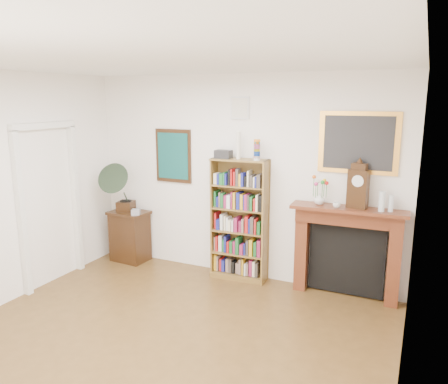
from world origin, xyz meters
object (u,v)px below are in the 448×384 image
(side_cabinet, at_px, (130,236))
(fireplace, at_px, (347,244))
(mantel_clock, at_px, (358,187))
(flower_vase, at_px, (319,199))
(bookshelf, at_px, (239,213))
(bottle_left, at_px, (382,202))
(gramophone, at_px, (119,184))
(cd_stack, at_px, (136,212))
(teacup, at_px, (337,205))
(bottle_right, at_px, (391,203))

(side_cabinet, distance_m, fireplace, 3.26)
(mantel_clock, relative_size, flower_vase, 3.87)
(bookshelf, distance_m, fireplace, 1.47)
(bookshelf, height_order, bottle_left, bookshelf)
(gramophone, distance_m, bottle_left, 3.71)
(cd_stack, relative_size, teacup, 1.33)
(cd_stack, xyz_separation_m, bottle_left, (3.42, 0.14, 0.47))
(gramophone, distance_m, bottle_right, 3.81)
(teacup, xyz_separation_m, bottle_right, (0.61, 0.08, 0.06))
(flower_vase, bearing_deg, gramophone, -176.75)
(bottle_left, bearing_deg, side_cabinet, -179.42)
(fireplace, height_order, flower_vase, flower_vase)
(fireplace, relative_size, gramophone, 1.84)
(fireplace, relative_size, bottle_left, 5.84)
(gramophone, xyz_separation_m, teacup, (3.20, 0.08, -0.00))
(gramophone, height_order, bottle_left, gramophone)
(gramophone, height_order, mantel_clock, mantel_clock)
(flower_vase, bearing_deg, cd_stack, -175.96)
(bottle_left, bearing_deg, fireplace, 166.73)
(side_cabinet, height_order, cd_stack, cd_stack)
(gramophone, bearing_deg, mantel_clock, -10.01)
(bookshelf, height_order, flower_vase, bookshelf)
(teacup, height_order, bottle_left, bottle_left)
(teacup, distance_m, bottle_right, 0.62)
(flower_vase, xyz_separation_m, bottle_left, (0.74, -0.05, 0.05))
(bottle_left, bearing_deg, gramophone, -178.14)
(fireplace, relative_size, mantel_clock, 2.56)
(bookshelf, relative_size, gramophone, 2.54)
(side_cabinet, xyz_separation_m, bottle_left, (3.62, 0.04, 0.90))
(gramophone, xyz_separation_m, bottle_left, (3.71, 0.12, 0.08))
(cd_stack, relative_size, bottle_left, 0.50)
(gramophone, distance_m, cd_stack, 0.49)
(bottle_right, bearing_deg, side_cabinet, -178.85)
(bookshelf, distance_m, flower_vase, 1.13)
(bookshelf, bearing_deg, fireplace, -1.24)
(gramophone, bearing_deg, side_cabinet, 31.43)
(cd_stack, relative_size, bottle_right, 0.60)
(side_cabinet, distance_m, mantel_clock, 3.50)
(side_cabinet, bearing_deg, bottle_left, 4.41)
(gramophone, bearing_deg, bookshelf, -8.25)
(fireplace, height_order, bottle_right, bottle_right)
(cd_stack, height_order, mantel_clock, mantel_clock)
(side_cabinet, height_order, fireplace, fireplace)
(side_cabinet, relative_size, flower_vase, 5.54)
(fireplace, xyz_separation_m, bottle_left, (0.38, -0.09, 0.60))
(mantel_clock, bearing_deg, side_cabinet, -167.84)
(bookshelf, bearing_deg, cd_stack, -177.25)
(gramophone, bearing_deg, teacup, -11.55)
(teacup, bearing_deg, side_cabinet, 179.85)
(bookshelf, distance_m, mantel_clock, 1.62)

